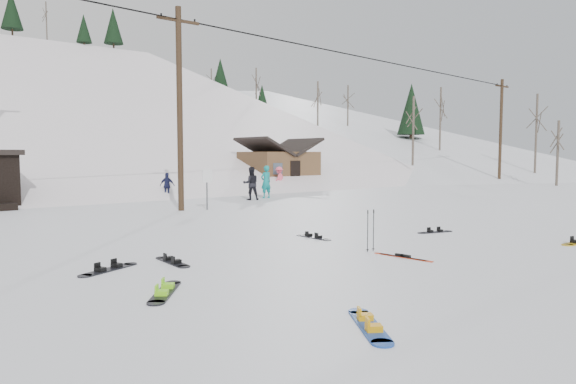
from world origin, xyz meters
TOP-DOWN VIEW (x-y plane):
  - ground at (0.00, 0.00)m, footprint 200.00×200.00m
  - ridge_right at (38.00, 50.00)m, footprint 45.66×93.98m
  - treeline_right at (36.00, 42.00)m, footprint 20.00×60.00m
  - utility_pole at (2.00, 14.00)m, footprint 2.00×0.26m
  - utility_pole_right at (34.00, 17.00)m, footprint 2.00×0.26m
  - trail_sign at (3.10, 13.58)m, footprint 0.50×0.09m
  - cabin at (15.00, 24.00)m, footprint 5.39×4.40m
  - hero_snowboard at (-2.83, -2.02)m, footprint 1.06×1.50m
  - hero_skis at (1.57, 0.98)m, footprint 0.33×1.60m
  - ski_poles at (1.55, 2.04)m, footprint 0.30×0.08m
  - board_scatter_a at (-4.62, 4.06)m, footprint 1.48×0.84m
  - board_scatter_b at (-3.17, 3.94)m, footprint 0.29×1.52m
  - board_scatter_c at (-4.43, 1.57)m, footprint 1.14×1.40m
  - board_scatter_d at (5.61, 2.98)m, footprint 1.28×0.54m
  - board_scatter_f at (1.79, 4.61)m, footprint 0.32×1.45m
  - skier_teal at (8.78, 16.93)m, footprint 0.70×0.47m
  - skier_dark at (7.40, 16.41)m, footprint 1.09×0.99m
  - skier_pink at (13.13, 21.46)m, footprint 1.24×1.05m
  - skier_navy at (4.17, 20.18)m, footprint 0.86×0.87m

SIDE VIEW (x-z plane):
  - ridge_right at x=38.00m, z-range -38.30..16.30m
  - ground at x=0.00m, z-range 0.00..0.00m
  - treeline_right at x=36.00m, z-range -5.00..5.00m
  - board_scatter_d at x=5.61m, z-range -0.02..0.07m
  - hero_skis at x=1.57m, z-range -0.02..0.07m
  - board_scatter_f at x=1.79m, z-range -0.02..0.08m
  - board_scatter_b at x=-3.17m, z-range -0.03..0.08m
  - board_scatter_a at x=-4.62m, z-range -0.03..0.08m
  - board_scatter_c at x=-4.43m, z-range -0.03..0.09m
  - hero_snowboard at x=-2.83m, z-range -0.03..0.09m
  - ski_poles at x=1.55m, z-range 0.01..1.11m
  - skier_navy at x=4.17m, z-range 0.00..1.48m
  - skier_pink at x=13.13m, z-range 0.00..1.66m
  - skier_dark at x=7.40m, z-range 0.00..1.83m
  - skier_teal at x=8.78m, z-range 0.00..1.88m
  - trail_sign at x=3.10m, z-range 0.35..2.20m
  - cabin at x=15.00m, z-range -0.40..3.37m
  - utility_pole at x=2.00m, z-range 0.18..9.18m
  - utility_pole_right at x=34.00m, z-range 0.18..9.18m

